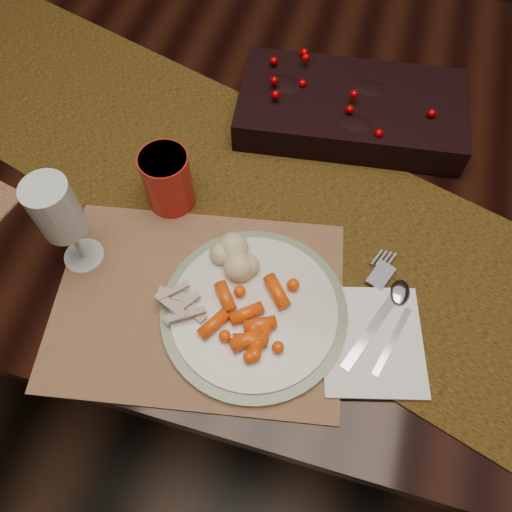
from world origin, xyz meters
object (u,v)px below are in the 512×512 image
(placemat_main, at_px, (198,303))
(baby_carrots, at_px, (250,313))
(dining_table, at_px, (296,252))
(napkin, at_px, (372,341))
(wine_glass, at_px, (66,226))
(turkey_shreds, at_px, (182,304))
(red_cup, at_px, (168,180))
(dinner_plate, at_px, (254,311))
(mashed_potatoes, at_px, (235,255))
(centerpiece, at_px, (351,105))

(placemat_main, xyz_separation_m, baby_carrots, (0.08, -0.01, 0.03))
(dining_table, bearing_deg, placemat_main, -105.32)
(napkin, xyz_separation_m, wine_glass, (-0.44, 0.02, 0.08))
(turkey_shreds, bearing_deg, napkin, 5.92)
(red_cup, bearing_deg, dinner_plate, -40.41)
(napkin, bearing_deg, placemat_main, 167.98)
(wine_glass, bearing_deg, turkey_shreds, -13.89)
(dining_table, xyz_separation_m, turkey_shreds, (-0.11, -0.35, 0.40))
(baby_carrots, xyz_separation_m, red_cup, (-0.18, 0.16, 0.02))
(dining_table, distance_m, red_cup, 0.50)
(placemat_main, distance_m, baby_carrots, 0.08)
(mashed_potatoes, bearing_deg, turkey_shreds, -119.72)
(centerpiece, distance_m, turkey_shreds, 0.45)
(placemat_main, xyz_separation_m, wine_glass, (-0.19, 0.03, 0.08))
(dining_table, xyz_separation_m, dinner_plate, (-0.01, -0.33, 0.39))
(dining_table, height_order, baby_carrots, baby_carrots)
(dining_table, bearing_deg, turkey_shreds, -106.88)
(dining_table, bearing_deg, baby_carrots, -92.18)
(red_cup, bearing_deg, mashed_potatoes, -33.59)
(mashed_potatoes, distance_m, turkey_shreds, 0.10)
(centerpiece, height_order, dinner_plate, centerpiece)
(centerpiece, relative_size, wine_glass, 2.22)
(dining_table, relative_size, mashed_potatoes, 23.47)
(centerpiece, bearing_deg, dining_table, -125.22)
(centerpiece, bearing_deg, dinner_plate, -98.47)
(centerpiece, xyz_separation_m, placemat_main, (-0.14, -0.40, -0.04))
(dinner_plate, bearing_deg, dining_table, 88.22)
(napkin, bearing_deg, wine_glass, 163.38)
(placemat_main, relative_size, turkey_shreds, 5.97)
(dining_table, relative_size, centerpiece, 4.72)
(dinner_plate, bearing_deg, turkey_shreds, -166.54)
(centerpiece, xyz_separation_m, red_cup, (-0.24, -0.24, 0.01))
(placemat_main, bearing_deg, napkin, -7.61)
(dinner_plate, height_order, wine_glass, wine_glass)
(placemat_main, bearing_deg, baby_carrots, -13.87)
(wine_glass, bearing_deg, dinner_plate, -4.31)
(placemat_main, height_order, red_cup, red_cup)
(centerpiece, xyz_separation_m, dinner_plate, (-0.06, -0.40, -0.03))
(placemat_main, relative_size, dinner_plate, 1.56)
(baby_carrots, bearing_deg, turkey_shreds, -173.09)
(baby_carrots, xyz_separation_m, napkin, (0.17, 0.02, -0.02))
(baby_carrots, relative_size, mashed_potatoes, 1.59)
(napkin, relative_size, wine_glass, 0.92)
(centerpiece, height_order, baby_carrots, centerpiece)
(napkin, bearing_deg, turkey_shreds, 171.42)
(centerpiece, distance_m, napkin, 0.41)
(dinner_plate, height_order, turkey_shreds, turkey_shreds)
(dining_table, xyz_separation_m, mashed_potatoes, (-0.06, -0.26, 0.42))
(placemat_main, bearing_deg, turkey_shreds, -142.07)
(napkin, bearing_deg, mashed_potatoes, 149.76)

